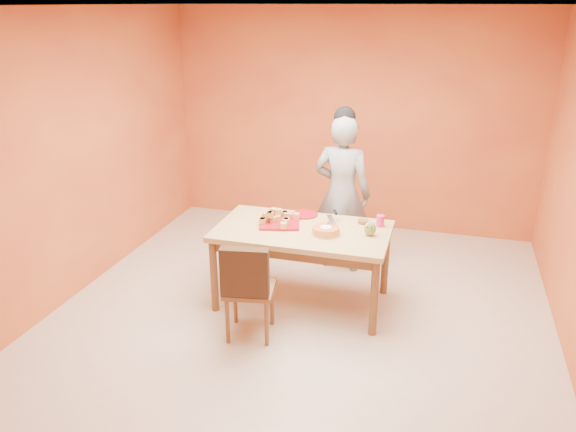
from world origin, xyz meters
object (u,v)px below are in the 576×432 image
(red_dinner_plate, at_px, (305,214))
(sponge_cake, at_px, (326,230))
(pastry_platter, at_px, (280,223))
(person, at_px, (342,194))
(magenta_glass, at_px, (380,221))
(dining_chair, at_px, (249,287))
(egg_ornament, at_px, (370,229))
(dining_table, at_px, (302,238))
(checker_tin, at_px, (363,222))

(red_dinner_plate, xyz_separation_m, sponge_cake, (0.30, -0.42, 0.03))
(pastry_platter, distance_m, sponge_cake, 0.49)
(person, relative_size, magenta_glass, 15.60)
(dining_chair, distance_m, egg_ornament, 1.20)
(person, bearing_deg, magenta_glass, 133.96)
(dining_table, xyz_separation_m, person, (0.20, 0.87, 0.17))
(sponge_cake, bearing_deg, dining_chair, -129.77)
(checker_tin, bearing_deg, pastry_platter, -162.92)
(red_dinner_plate, relative_size, sponge_cake, 1.02)
(dining_chair, distance_m, checker_tin, 1.31)
(dining_chair, relative_size, magenta_glass, 8.39)
(dining_table, height_order, egg_ornament, egg_ornament)
(person, relative_size, sponge_cake, 6.80)
(dining_table, distance_m, egg_ornament, 0.64)
(dining_table, distance_m, dining_chair, 0.78)
(dining_table, bearing_deg, red_dinner_plate, 100.88)
(person, bearing_deg, dining_chair, 78.39)
(dining_chair, relative_size, red_dinner_plate, 3.58)
(dining_table, xyz_separation_m, magenta_glass, (0.68, 0.26, 0.15))
(dining_table, xyz_separation_m, dining_chair, (-0.28, -0.70, -0.20))
(red_dinner_plate, distance_m, sponge_cake, 0.52)
(dining_table, relative_size, egg_ornament, 11.89)
(dining_chair, bearing_deg, pastry_platter, 76.77)
(pastry_platter, relative_size, red_dinner_plate, 1.46)
(red_dinner_plate, bearing_deg, dining_chair, -101.78)
(dining_chair, xyz_separation_m, red_dinner_plate, (0.22, 1.04, 0.30))
(dining_table, height_order, person, person)
(pastry_platter, height_order, checker_tin, checker_tin)
(dining_table, bearing_deg, magenta_glass, 21.08)
(person, height_order, magenta_glass, person)
(sponge_cake, distance_m, checker_tin, 0.46)
(magenta_glass, bearing_deg, red_dinner_plate, 173.53)
(dining_table, distance_m, person, 0.91)
(pastry_platter, xyz_separation_m, egg_ornament, (0.86, -0.05, 0.06))
(dining_chair, relative_size, person, 0.54)
(sponge_cake, xyz_separation_m, magenta_glass, (0.44, 0.33, 0.01))
(red_dinner_plate, height_order, sponge_cake, sponge_cake)
(red_dinner_plate, distance_m, egg_ornament, 0.77)
(dining_chair, bearing_deg, person, 63.02)
(dining_chair, relative_size, checker_tin, 8.62)
(magenta_glass, bearing_deg, dining_table, -158.92)
(pastry_platter, bearing_deg, magenta_glass, 12.32)
(dining_table, height_order, sponge_cake, sponge_cake)
(sponge_cake, bearing_deg, dining_table, 163.13)
(sponge_cake, bearing_deg, checker_tin, 52.34)
(person, relative_size, checker_tin, 16.03)
(red_dinner_plate, distance_m, checker_tin, 0.59)
(egg_ornament, bearing_deg, magenta_glass, 83.77)
(red_dinner_plate, bearing_deg, egg_ornament, -26.08)
(dining_chair, distance_m, red_dinner_plate, 1.11)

